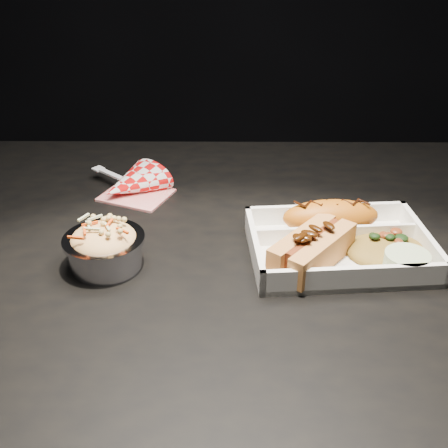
{
  "coord_description": "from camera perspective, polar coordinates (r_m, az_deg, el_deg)",
  "views": [
    {
      "loc": [
        -0.01,
        -0.73,
        1.19
      ],
      "look_at": [
        -0.02,
        -0.06,
        0.81
      ],
      "focal_mm": 45.0,
      "sensor_mm": 36.0,
      "label": 1
    }
  ],
  "objects": [
    {
      "name": "cupcake_liner",
      "position": [
        0.79,
        18.03,
        -3.84
      ],
      "size": [
        0.06,
        0.06,
        0.03
      ],
      "primitive_type": "cylinder",
      "color": "#B4C797",
      "rests_on": "food_tray"
    },
    {
      "name": "fried_pastry",
      "position": [
        0.85,
        10.77,
        0.74
      ],
      "size": [
        0.15,
        0.07,
        0.05
      ],
      "primitive_type": "ellipsoid",
      "rotation": [
        0.0,
        0.0,
        0.08
      ],
      "color": "#C36413",
      "rests_on": "food_tray"
    },
    {
      "name": "dining_table",
      "position": [
        0.9,
        1.19,
        -6.35
      ],
      "size": [
        1.2,
        0.8,
        0.75
      ],
      "color": "black",
      "rests_on": "ground"
    },
    {
      "name": "food_tray",
      "position": [
        0.82,
        11.54,
        -2.5
      ],
      "size": [
        0.26,
        0.2,
        0.04
      ],
      "rotation": [
        0.0,
        0.0,
        0.08
      ],
      "color": "white",
      "rests_on": "dining_table"
    },
    {
      "name": "napkin_fork",
      "position": [
        0.99,
        -9.44,
        3.96
      ],
      "size": [
        0.16,
        0.15,
        0.1
      ],
      "rotation": [
        0.0,
        0.0,
        -0.72
      ],
      "color": "red",
      "rests_on": "dining_table"
    },
    {
      "name": "fried_rice_mound",
      "position": [
        0.82,
        16.21,
        -1.92
      ],
      "size": [
        0.12,
        0.1,
        0.03
      ],
      "primitive_type": "ellipsoid",
      "rotation": [
        0.0,
        0.0,
        0.08
      ],
      "color": "olive",
      "rests_on": "food_tray"
    },
    {
      "name": "foil_coleslaw_cup",
      "position": [
        0.78,
        -12.06,
        -2.13
      ],
      "size": [
        0.11,
        0.11,
        0.07
      ],
      "color": "silver",
      "rests_on": "dining_table"
    },
    {
      "name": "hotdog",
      "position": [
        0.77,
        8.97,
        -2.27
      ],
      "size": [
        0.13,
        0.14,
        0.06
      ],
      "rotation": [
        0.0,
        0.0,
        0.89
      ],
      "color": "#CF8846",
      "rests_on": "food_tray"
    }
  ]
}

